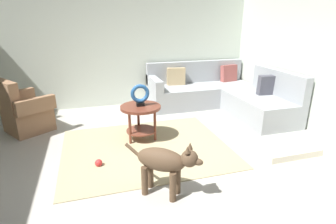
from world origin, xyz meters
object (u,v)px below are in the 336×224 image
side_table (141,114)px  torus_sculpture (140,95)px  armchair (24,113)px  dog_toy_ball (99,163)px  dog (165,163)px  sectional_couch (221,95)px  dog_bed_mat (283,147)px

side_table → torus_sculpture: bearing=-90.0°
armchair → dog_toy_ball: (1.07, -1.48, -0.28)m
dog → dog_toy_ball: bearing=-102.8°
sectional_couch → side_table: sectional_couch is taller
torus_sculpture → dog: 1.45m
sectional_couch → dog: bearing=-127.8°
armchair → dog_bed_mat: (3.57, -1.77, -0.28)m
side_table → dog: (-0.03, -1.41, -0.04)m
dog → dog_toy_ball: (-0.64, 0.78, -0.33)m
side_table → torus_sculpture: torus_sculpture is taller
side_table → dog_toy_ball: size_ratio=6.45×
torus_sculpture → dog_toy_ball: torus_sculpture is taller
dog_bed_mat → dog_toy_ball: 2.52m
sectional_couch → armchair: size_ratio=2.25×
sectional_couch → torus_sculpture: sectional_couch is taller
armchair → dog: (1.71, -2.26, 0.05)m
dog_toy_ball → dog: bearing=-50.8°
armchair → dog: armchair is taller
sectional_couch → dog_bed_mat: 1.95m
side_table → dog_bed_mat: bearing=-26.8°
sectional_couch → dog_bed_mat: size_ratio=2.81×
sectional_couch → dog_bed_mat: sectional_couch is taller
dog → dog_bed_mat: bearing=142.6°
dog → sectional_couch: bearing=-179.8°
side_table → dog_toy_ball: bearing=-136.9°
side_table → dog_bed_mat: size_ratio=0.75×
armchair → dog: 2.83m
sectional_couch → dog_bed_mat: bearing=-90.4°
armchair → torus_sculpture: (1.74, -0.85, 0.39)m
torus_sculpture → dog_bed_mat: torus_sculpture is taller
dog_toy_ball → dog_bed_mat: bearing=-6.7°
sectional_couch → dog: (-1.88, -2.42, 0.09)m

